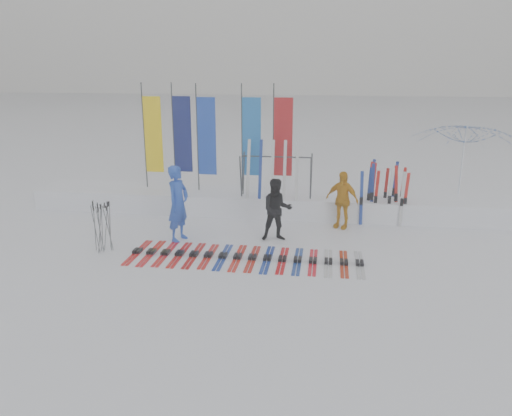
% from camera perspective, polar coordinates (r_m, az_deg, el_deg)
% --- Properties ---
extents(ground, '(120.00, 120.00, 0.00)m').
position_cam_1_polar(ground, '(10.91, -2.27, -7.36)').
color(ground, white).
rests_on(ground, ground).
extents(snow_bank, '(14.00, 1.60, 0.60)m').
position_cam_1_polar(snow_bank, '(15.10, 0.89, 0.66)').
color(snow_bank, white).
rests_on(snow_bank, ground).
extents(person_blue, '(0.65, 0.81, 1.94)m').
position_cam_1_polar(person_blue, '(12.67, -8.89, 0.51)').
color(person_blue, blue).
rests_on(person_blue, ground).
extents(person_black, '(0.90, 0.77, 1.60)m').
position_cam_1_polar(person_black, '(12.58, 2.41, -0.21)').
color(person_black, black).
rests_on(person_black, ground).
extents(person_yellow, '(1.00, 0.74, 1.58)m').
position_cam_1_polar(person_yellow, '(13.74, 9.79, 0.94)').
color(person_yellow, orange).
rests_on(person_yellow, ground).
extents(tent_canopy, '(3.41, 3.46, 2.77)m').
position_cam_1_polar(tent_canopy, '(15.78, 22.56, 4.14)').
color(tent_canopy, white).
rests_on(tent_canopy, ground).
extents(ski_row, '(5.39, 1.69, 0.07)m').
position_cam_1_polar(ski_row, '(11.62, -1.29, -5.63)').
color(ski_row, red).
rests_on(ski_row, ground).
extents(pole_cluster, '(0.45, 0.44, 1.25)m').
position_cam_1_polar(pole_cluster, '(12.46, -17.14, -2.10)').
color(pole_cluster, '#595B60').
rests_on(pole_cluster, ground).
extents(feather_flags, '(4.55, 0.33, 3.20)m').
position_cam_1_polar(feather_flags, '(15.14, -4.85, 8.18)').
color(feather_flags, '#383A3F').
rests_on(feather_flags, ground).
extents(ski_rack, '(2.04, 0.80, 1.23)m').
position_cam_1_polar(ski_rack, '(14.41, 2.34, 4.32)').
color(ski_rack, '#383A3F').
rests_on(ski_rack, ground).
extents(upright_skis, '(1.30, 1.01, 1.70)m').
position_cam_1_polar(upright_skis, '(14.59, 14.30, 1.59)').
color(upright_skis, navy).
rests_on(upright_skis, ground).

